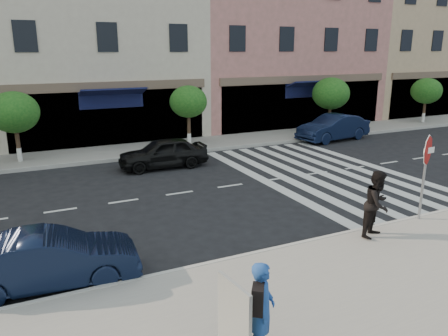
% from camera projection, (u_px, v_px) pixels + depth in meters
% --- Properties ---
extents(ground, '(120.00, 120.00, 0.00)m').
position_uv_depth(ground, '(229.00, 235.00, 12.01)').
color(ground, black).
rests_on(ground, ground).
extents(sidewalk_near, '(60.00, 4.50, 0.15)m').
position_uv_depth(sidewalk_near, '(312.00, 301.00, 8.72)').
color(sidewalk_near, gray).
rests_on(sidewalk_near, ground).
extents(sidewalk_far, '(60.00, 3.00, 0.15)m').
position_uv_depth(sidewalk_far, '(131.00, 151.00, 21.56)').
color(sidewalk_far, gray).
rests_on(sidewalk_far, ground).
extents(building_centre, '(11.00, 9.00, 11.00)m').
position_uv_depth(building_centre, '(92.00, 39.00, 25.14)').
color(building_centre, beige).
rests_on(building_centre, ground).
extents(building_east_mid, '(13.00, 9.00, 13.00)m').
position_uv_depth(building_east_mid, '(271.00, 25.00, 29.87)').
color(building_east_mid, tan).
rests_on(building_east_mid, ground).
extents(building_east_far, '(12.00, 9.00, 12.00)m').
position_uv_depth(building_east_far, '(403.00, 35.00, 35.20)').
color(building_east_far, tan).
rests_on(building_east_far, ground).
extents(street_tree_wb, '(2.10, 2.10, 3.06)m').
position_uv_depth(street_tree_wb, '(14.00, 113.00, 18.72)').
color(street_tree_wb, '#473323').
rests_on(street_tree_wb, sidewalk_far).
extents(street_tree_c, '(1.90, 1.90, 3.04)m').
position_uv_depth(street_tree_c, '(188.00, 102.00, 22.03)').
color(street_tree_c, '#473323').
rests_on(street_tree_c, sidewalk_far).
extents(street_tree_ea, '(2.20, 2.20, 3.19)m').
position_uv_depth(street_tree_ea, '(331.00, 94.00, 25.76)').
color(street_tree_ea, '#473323').
rests_on(street_tree_ea, sidewalk_far).
extents(street_tree_eb, '(2.00, 2.00, 2.94)m').
position_uv_depth(street_tree_eb, '(426.00, 91.00, 29.13)').
color(street_tree_eb, '#473323').
rests_on(street_tree_eb, sidewalk_far).
extents(stop_sign, '(0.88, 0.14, 2.50)m').
position_uv_depth(stop_sign, '(427.00, 159.00, 12.27)').
color(stop_sign, gray).
rests_on(stop_sign, sidewalk_near).
extents(photographer, '(0.65, 0.70, 1.61)m').
position_uv_depth(photographer, '(262.00, 309.00, 6.94)').
color(photographer, '#224C9C').
rests_on(photographer, sidewalk_near).
extents(walker, '(1.06, 0.96, 1.79)m').
position_uv_depth(walker, '(377.00, 204.00, 11.37)').
color(walker, black).
rests_on(walker, sidewalk_near).
extents(poster_board, '(0.34, 0.89, 1.36)m').
position_uv_depth(poster_board, '(234.00, 323.00, 6.83)').
color(poster_board, beige).
rests_on(poster_board, sidewalk_near).
extents(car_near_mid, '(3.79, 1.60, 1.22)m').
position_uv_depth(car_near_mid, '(50.00, 260.00, 9.31)').
color(car_near_mid, black).
rests_on(car_near_mid, ground).
extents(car_far_mid, '(3.82, 1.61, 1.29)m').
position_uv_depth(car_far_mid, '(163.00, 153.00, 18.69)').
color(car_far_mid, black).
rests_on(car_far_mid, ground).
extents(car_far_right, '(4.53, 2.09, 1.44)m').
position_uv_depth(car_far_right, '(333.00, 128.00, 24.28)').
color(car_far_right, black).
rests_on(car_far_right, ground).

